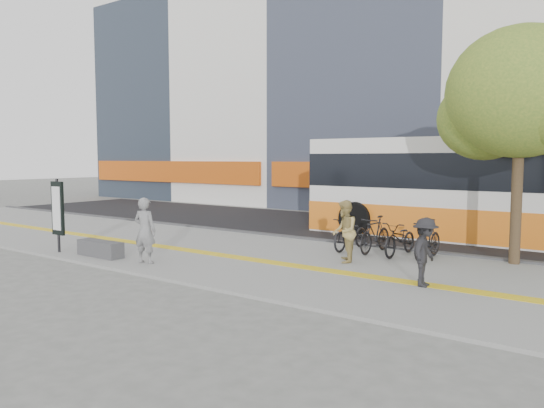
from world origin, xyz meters
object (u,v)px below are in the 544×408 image
Objects in this scene: bench at (100,249)px; street_tree at (521,96)px; seated_woman at (145,230)px; pedestrian_tan at (344,231)px; bus at (500,193)px; signboard at (58,209)px; pedestrian_dark at (425,252)px.

street_tree is at bearing 31.62° from bench.
seated_woman is (-7.98, -5.90, -3.55)m from street_tree.
bus is at bearing 131.76° from pedestrian_tan.
signboard is 13.40m from street_tree.
street_tree is at bearing -157.89° from seated_woman.
pedestrian_tan is (6.05, 3.37, 0.62)m from bench.
signboard is 1.24× the size of seated_woman.
signboard reaches higher than pedestrian_dark.
signboard is (-1.60, -0.31, 1.06)m from bench.
pedestrian_dark is at bearing 12.80° from signboard.
street_tree is 3.57× the size of seated_woman.
signboard is at bearing -169.19° from bench.
street_tree is (9.78, 6.02, 4.21)m from bench.
signboard is 3.45m from seated_woman.
seated_woman is at bearing 100.77° from pedestrian_dark.
signboard is 0.35× the size of street_tree.
bench is 0.25× the size of street_tree.
bench is at bearing -148.38° from street_tree.
bus is 7.71m from pedestrian_dark.
bus is (-1.26, 3.68, -2.78)m from street_tree.
street_tree is 10.54m from seated_woman.
seated_woman reaches higher than pedestrian_tan.
seated_woman reaches higher than pedestrian_dark.
bench is 0.95× the size of pedestrian_tan.
bench is 1.94m from signboard.
signboard is 8.50m from pedestrian_tan.
pedestrian_dark is at bearing 13.16° from bench.
street_tree is 5.82m from pedestrian_tan.
bench is 0.12× the size of bus.
pedestrian_dark is at bearing 37.00° from pedestrian_tan.
signboard reaches higher than pedestrian_tan.
street_tree reaches higher than signboard.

